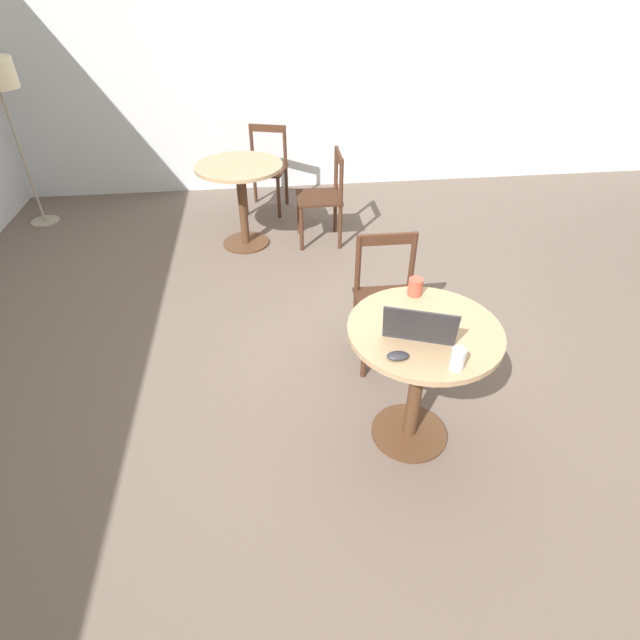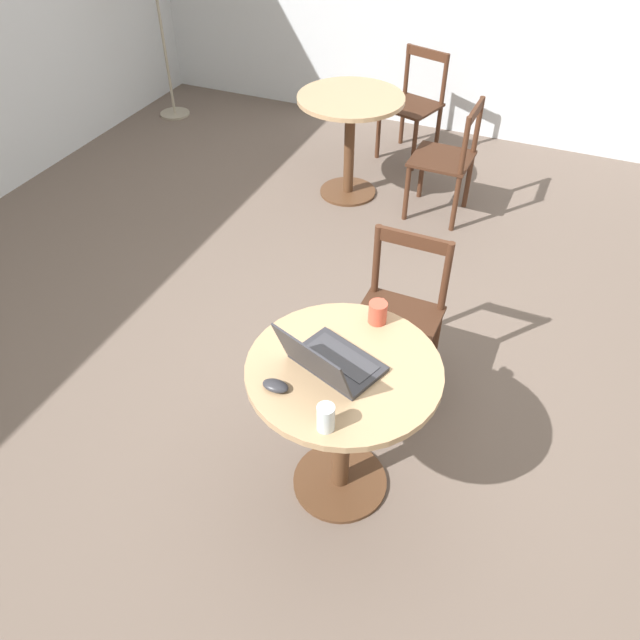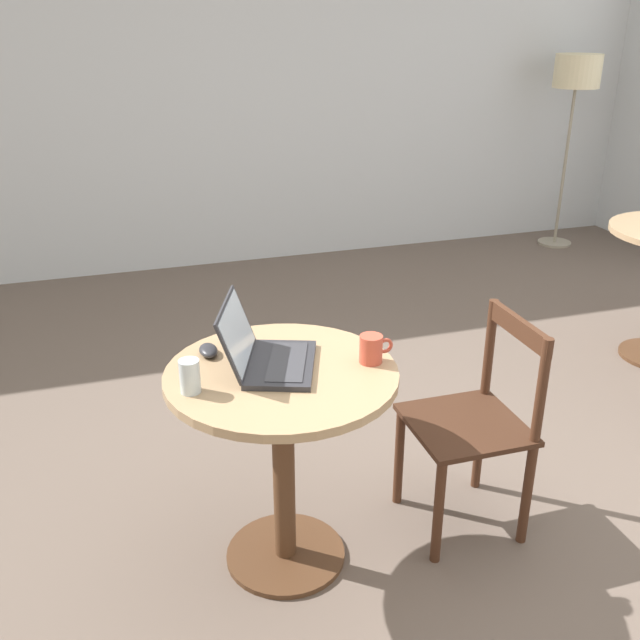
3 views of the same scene
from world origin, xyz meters
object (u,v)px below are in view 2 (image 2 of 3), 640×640
(chair_near_right, at_px, (398,317))
(laptop, at_px, (330,361))
(mouse, at_px, (276,386))
(chair_mid_front, at_px, (447,160))
(drinking_glass, at_px, (326,418))
(mug, at_px, (378,312))
(cafe_table_mid, at_px, (350,121))
(chair_mid_right, at_px, (413,105))
(cafe_table_near, at_px, (343,399))

(chair_near_right, bearing_deg, laptop, 176.04)
(laptop, height_order, mouse, laptop)
(chair_mid_front, xyz_separation_m, drinking_glass, (-2.71, -0.23, 0.38))
(mug, distance_m, drinking_glass, 0.59)
(chair_mid_front, height_order, drinking_glass, drinking_glass)
(cafe_table_mid, xyz_separation_m, chair_mid_front, (-0.02, -0.73, -0.15))
(cafe_table_mid, relative_size, laptop, 1.84)
(chair_mid_right, bearing_deg, laptop, -169.06)
(chair_near_right, height_order, drinking_glass, drinking_glass)
(chair_mid_right, distance_m, laptop, 3.35)
(chair_near_right, height_order, mug, mug)
(cafe_table_near, height_order, chair_mid_front, chair_mid_front)
(cafe_table_near, bearing_deg, laptop, 129.60)
(chair_near_right, bearing_deg, mug, -177.43)
(cafe_table_mid, distance_m, chair_mid_right, 0.85)
(chair_mid_front, xyz_separation_m, mouse, (-2.62, 0.00, 0.34))
(chair_near_right, xyz_separation_m, mouse, (-0.92, 0.19, 0.34))
(cafe_table_mid, bearing_deg, mug, -156.23)
(chair_mid_right, bearing_deg, drinking_glass, -168.40)
(cafe_table_mid, bearing_deg, mouse, -164.57)
(mug, bearing_deg, laptop, 167.90)
(chair_near_right, relative_size, chair_mid_right, 1.00)
(chair_mid_front, bearing_deg, mug, -174.26)
(mug, bearing_deg, cafe_table_mid, 23.77)
(chair_near_right, distance_m, chair_mid_front, 1.71)
(cafe_table_mid, height_order, drinking_glass, drinking_glass)
(chair_near_right, relative_size, drinking_glass, 7.84)
(cafe_table_mid, xyz_separation_m, laptop, (-2.47, -0.87, 0.23))
(cafe_table_mid, relative_size, drinking_glass, 7.13)
(cafe_table_near, relative_size, chair_mid_front, 0.91)
(chair_near_right, relative_size, mouse, 8.24)
(cafe_table_near, height_order, chair_mid_right, chair_mid_right)
(cafe_table_mid, distance_m, chair_mid_front, 0.74)
(chair_mid_right, distance_m, mug, 3.04)
(laptop, bearing_deg, mug, -12.10)
(mouse, bearing_deg, laptop, -40.92)
(chair_mid_front, xyz_separation_m, mug, (-2.12, -0.21, 0.37))
(mug, bearing_deg, chair_near_right, 2.57)
(drinking_glass, bearing_deg, cafe_table_mid, 19.44)
(mouse, bearing_deg, cafe_table_near, -42.86)
(chair_mid_front, bearing_deg, chair_mid_right, 31.01)
(mouse, xyz_separation_m, mug, (0.50, -0.21, 0.03))
(drinking_glass, bearing_deg, mug, 2.05)
(cafe_table_near, relative_size, chair_mid_right, 0.91)
(laptop, distance_m, mug, 0.34)
(mug, bearing_deg, chair_mid_right, 13.46)
(cafe_table_near, height_order, mug, mug)
(mouse, relative_size, drinking_glass, 0.95)
(laptop, xyz_separation_m, drinking_glass, (-0.26, -0.09, 0.01))
(chair_mid_right, distance_m, chair_mid_front, 0.95)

